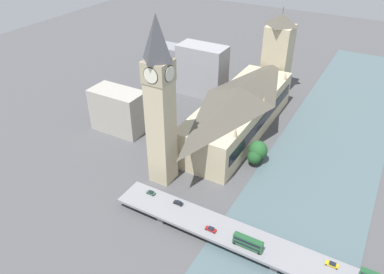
% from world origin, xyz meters
% --- Properties ---
extents(ground_plane, '(600.00, 600.00, 0.00)m').
position_xyz_m(ground_plane, '(0.00, 0.00, 0.00)').
color(ground_plane, '#4C4C4F').
extents(river_water, '(55.73, 360.00, 0.30)m').
position_xyz_m(river_water, '(-33.87, 0.00, 0.15)').
color(river_water, '#4C6066').
rests_on(river_water, ground_plane).
extents(parliament_hall, '(30.00, 99.63, 27.96)m').
position_xyz_m(parliament_hall, '(17.77, -8.00, 13.88)').
color(parliament_hall, '#C1B28E').
rests_on(parliament_hall, ground_plane).
extents(clock_tower, '(11.50, 11.50, 80.03)m').
position_xyz_m(clock_tower, '(31.61, 50.97, 42.45)').
color(clock_tower, '#C1B28E').
rests_on(clock_tower, ground_plane).
extents(victoria_tower, '(17.03, 17.03, 58.15)m').
position_xyz_m(victoria_tower, '(17.82, -70.33, 27.08)').
color(victoria_tower, '#C1B28E').
rests_on(victoria_tower, ground_plane).
extents(road_bridge, '(143.46, 14.39, 4.55)m').
position_xyz_m(road_bridge, '(-33.87, 71.33, 3.65)').
color(road_bridge, slate).
rests_on(road_bridge, ground_plane).
extents(double_decker_bus_lead, '(11.83, 2.46, 5.01)m').
position_xyz_m(double_decker_bus_lead, '(-22.36, 75.02, 7.31)').
color(double_decker_bus_lead, '#235B33').
rests_on(double_decker_bus_lead, road_bridge).
extents(car_northbound_lead, '(4.55, 1.82, 1.50)m').
position_xyz_m(car_northbound_lead, '(-6.34, 74.30, 5.28)').
color(car_northbound_lead, maroon).
rests_on(car_northbound_lead, road_bridge).
extents(car_northbound_tail, '(4.23, 1.76, 1.49)m').
position_xyz_m(car_northbound_tail, '(12.93, 67.69, 5.28)').
color(car_northbound_tail, black).
rests_on(car_northbound_tail, road_bridge).
extents(car_southbound_lead, '(3.97, 1.89, 1.42)m').
position_xyz_m(car_southbound_lead, '(26.99, 68.13, 5.25)').
color(car_southbound_lead, '#2D5638').
rests_on(car_southbound_lead, road_bridge).
extents(car_southbound_mid, '(4.60, 1.92, 1.35)m').
position_xyz_m(car_southbound_mid, '(-52.16, 67.72, 5.23)').
color(car_southbound_mid, gold).
rests_on(car_southbound_mid, road_bridge).
extents(city_block_west, '(32.52, 16.92, 34.47)m').
position_xyz_m(city_block_west, '(60.04, -41.25, 17.24)').
color(city_block_west, '#939399').
rests_on(city_block_west, ground_plane).
extents(city_block_center, '(31.56, 14.65, 28.52)m').
position_xyz_m(city_block_center, '(81.65, -45.11, 14.26)').
color(city_block_center, gray).
rests_on(city_block_center, ground_plane).
extents(city_block_east, '(30.95, 16.17, 25.21)m').
position_xyz_m(city_block_east, '(79.19, 25.39, 12.61)').
color(city_block_east, '#A39E93').
rests_on(city_block_east, ground_plane).
extents(tree_embankment_near, '(9.81, 9.81, 12.47)m').
position_xyz_m(tree_embankment_near, '(-3.52, 16.04, 7.55)').
color(tree_embankment_near, brown).
rests_on(tree_embankment_near, ground_plane).
extents(tree_embankment_mid, '(7.37, 7.37, 8.95)m').
position_xyz_m(tree_embankment_mid, '(-3.14, 19.65, 5.26)').
color(tree_embankment_mid, brown).
rests_on(tree_embankment_mid, ground_plane).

